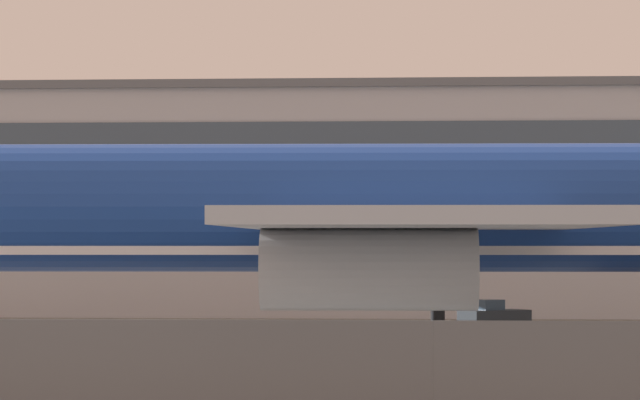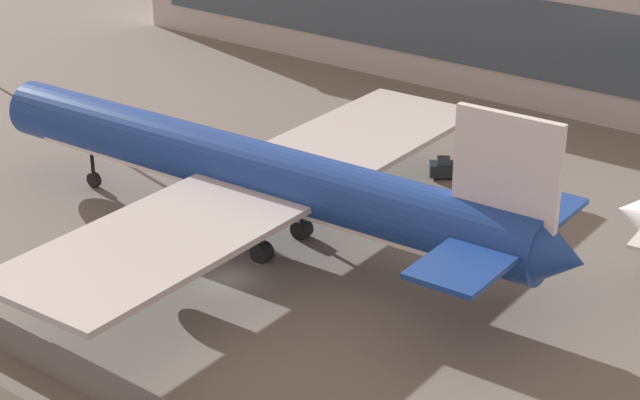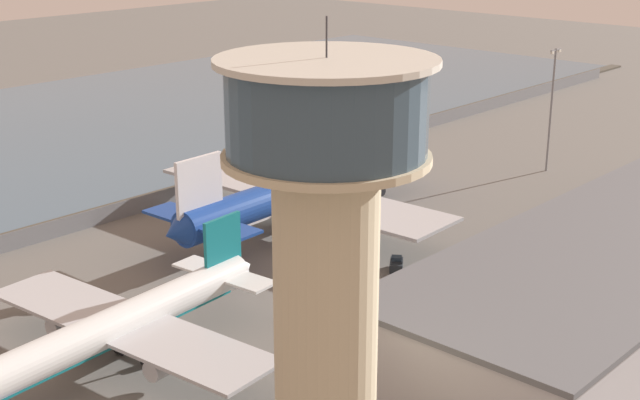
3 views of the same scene
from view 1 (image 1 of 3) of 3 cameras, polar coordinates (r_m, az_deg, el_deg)
ground_plane at (r=62.63m, az=3.69°, el=-5.42°), size 500.00×500.00×0.00m
perimeter_fence at (r=46.58m, az=3.46°, el=-5.27°), size 280.00×0.10×2.57m
cargo_jet_blue at (r=68.65m, az=1.50°, el=-0.41°), size 54.49×47.16×14.58m
baggage_tug at (r=88.53m, az=5.31°, el=-3.68°), size 3.53×3.16×1.80m
terminal_building at (r=119.79m, az=-0.63°, el=-0.06°), size 94.32×20.73×14.11m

